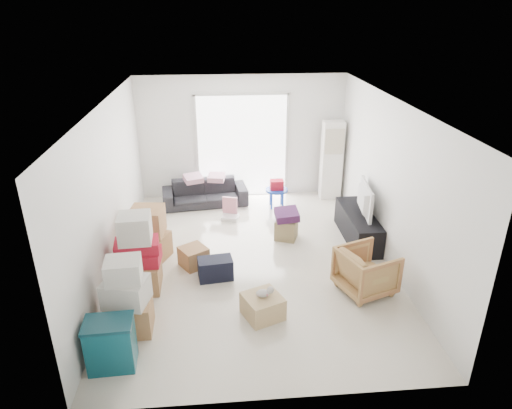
{
  "coord_description": "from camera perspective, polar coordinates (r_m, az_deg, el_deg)",
  "views": [
    {
      "loc": [
        -0.55,
        -6.75,
        4.05
      ],
      "look_at": [
        0.06,
        0.2,
        0.97
      ],
      "focal_mm": 32.0,
      "sensor_mm": 36.0,
      "label": 1
    }
  ],
  "objects": [
    {
      "name": "storage_bins",
      "position": [
        5.95,
        -17.69,
        -16.26
      ],
      "size": [
        0.59,
        0.43,
        0.65
      ],
      "rotation": [
        0.0,
        0.0,
        0.05
      ],
      "color": "#0D4957",
      "rests_on": "room_shell"
    },
    {
      "name": "ottoman",
      "position": [
        8.54,
        3.81,
        -3.06
      ],
      "size": [
        0.49,
        0.49,
        0.38
      ],
      "primitive_type": "cube",
      "rotation": [
        0.0,
        0.0,
        -0.37
      ],
      "color": "#938255",
      "rests_on": "room_shell"
    },
    {
      "name": "box_stack_b",
      "position": [
        7.15,
        -14.52,
        -6.41
      ],
      "size": [
        0.69,
        0.62,
        1.24
      ],
      "rotation": [
        0.0,
        0.0,
        0.0
      ],
      "color": "#A9774C",
      "rests_on": "room_shell"
    },
    {
      "name": "box_stack_c",
      "position": [
        8.0,
        -13.28,
        -3.61
      ],
      "size": [
        0.77,
        0.71,
        0.92
      ],
      "rotation": [
        0.0,
        0.0,
        -0.26
      ],
      "color": "#A9774C",
      "rests_on": "room_shell"
    },
    {
      "name": "armchair",
      "position": [
        7.13,
        13.65,
        -7.83
      ],
      "size": [
        0.92,
        0.95,
        0.77
      ],
      "primitive_type": "imported",
      "rotation": [
        0.0,
        0.0,
        1.92
      ],
      "color": "#AD8D4D",
      "rests_on": "room_shell"
    },
    {
      "name": "tv_console",
      "position": [
        8.67,
        12.61,
        -2.64
      ],
      "size": [
        0.48,
        1.59,
        0.53
      ],
      "primitive_type": "cube",
      "color": "black",
      "rests_on": "room_shell"
    },
    {
      "name": "plush_bunny",
      "position": [
        6.42,
        1.11,
        -10.94
      ],
      "size": [
        0.26,
        0.15,
        0.13
      ],
      "rotation": [
        0.0,
        0.0,
        -0.09
      ],
      "color": "#B2ADA8",
      "rests_on": "wood_crate"
    },
    {
      "name": "sliding_door",
      "position": [
        10.14,
        -1.74,
        7.77
      ],
      "size": [
        2.1,
        0.04,
        2.33
      ],
      "color": "white",
      "rests_on": "room_shell"
    },
    {
      "name": "duffel_bag",
      "position": [
        7.37,
        -5.09,
        -7.99
      ],
      "size": [
        0.58,
        0.39,
        0.35
      ],
      "primitive_type": "cube",
      "rotation": [
        0.0,
        0.0,
        0.13
      ],
      "color": "black",
      "rests_on": "room_shell"
    },
    {
      "name": "ac_tower",
      "position": [
        10.23,
        9.41,
        5.45
      ],
      "size": [
        0.45,
        0.3,
        1.75
      ],
      "primitive_type": "cube",
      "color": "white",
      "rests_on": "room_shell"
    },
    {
      "name": "toy_walker",
      "position": [
        9.35,
        -3.25,
        -1.04
      ],
      "size": [
        0.39,
        0.37,
        0.44
      ],
      "rotation": [
        0.0,
        0.0,
        -0.29
      ],
      "color": "silver",
      "rests_on": "room_shell"
    },
    {
      "name": "loose_box",
      "position": [
        7.74,
        -7.8,
        -6.49
      ],
      "size": [
        0.56,
        0.56,
        0.34
      ],
      "primitive_type": "cube",
      "rotation": [
        0.0,
        0.0,
        0.56
      ],
      "color": "#A9774C",
      "rests_on": "room_shell"
    },
    {
      "name": "blanket",
      "position": [
        8.43,
        3.86,
        -1.48
      ],
      "size": [
        0.43,
        0.43,
        0.14
      ],
      "primitive_type": "cube",
      "rotation": [
        0.0,
        0.0,
        0.03
      ],
      "color": "#4E2154",
      "rests_on": "ottoman"
    },
    {
      "name": "box_stack_a",
      "position": [
        6.34,
        -15.81,
        -11.39
      ],
      "size": [
        0.63,
        0.56,
        1.09
      ],
      "rotation": [
        0.0,
        0.0,
        -0.08
      ],
      "color": "#A9774C",
      "rests_on": "room_shell"
    },
    {
      "name": "television",
      "position": [
        8.54,
        12.81,
        -0.67
      ],
      "size": [
        0.68,
        1.04,
        0.13
      ],
      "primitive_type": "imported",
      "rotation": [
        0.0,
        0.0,
        1.45
      ],
      "color": "black",
      "rests_on": "tv_console"
    },
    {
      "name": "kids_table",
      "position": [
        9.74,
        2.6,
        2.06
      ],
      "size": [
        0.48,
        0.48,
        0.62
      ],
      "rotation": [
        0.0,
        0.0,
        -0.33
      ],
      "color": "#153CB7",
      "rests_on": "room_shell"
    },
    {
      "name": "wood_crate",
      "position": [
        6.54,
        0.84,
        -12.6
      ],
      "size": [
        0.64,
        0.64,
        0.33
      ],
      "primitive_type": "cube",
      "rotation": [
        0.0,
        0.0,
        0.4
      ],
      "color": "tan",
      "rests_on": "room_shell"
    },
    {
      "name": "pillow_right",
      "position": [
        9.81,
        -5.01,
        4.2
      ],
      "size": [
        0.35,
        0.31,
        0.11
      ],
      "primitive_type": "cube",
      "rotation": [
        0.0,
        0.0,
        -0.21
      ],
      "color": "#D49AB0",
      "rests_on": "sofa"
    },
    {
      "name": "sofa",
      "position": [
        9.96,
        -6.43,
        1.93
      ],
      "size": [
        1.87,
        0.74,
        0.71
      ],
      "primitive_type": "imported",
      "rotation": [
        0.0,
        0.0,
        0.12
      ],
      "color": "#27272C",
      "rests_on": "room_shell"
    },
    {
      "name": "pillow_left",
      "position": [
        9.8,
        -7.88,
        4.07
      ],
      "size": [
        0.45,
        0.41,
        0.12
      ],
      "primitive_type": "cube",
      "rotation": [
        0.0,
        0.0,
        0.37
      ],
      "color": "#D49AB0",
      "rests_on": "sofa"
    },
    {
      "name": "room_shell",
      "position": [
        7.29,
        -0.35,
        2.11
      ],
      "size": [
        4.98,
        6.48,
        3.18
      ],
      "color": "beige",
      "rests_on": "ground"
    }
  ]
}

